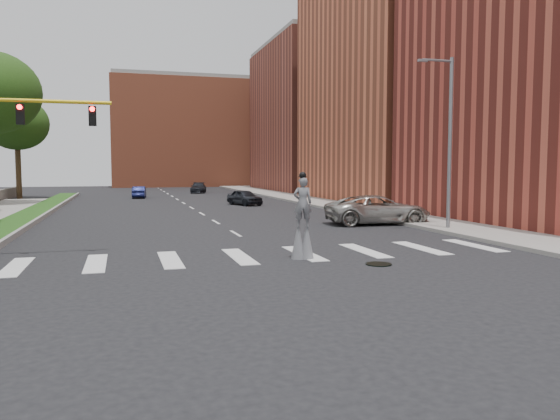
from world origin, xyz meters
name	(u,v)px	position (x,y,z in m)	size (l,w,h in m)	color
ground_plane	(280,259)	(0.00, 0.00, 0.00)	(160.00, 160.00, 0.00)	black
grass_median	(27,216)	(-11.50, 20.00, 0.12)	(2.00, 60.00, 0.25)	#1B4313
median_curb	(45,216)	(-10.45, 20.00, 0.14)	(0.20, 60.00, 0.28)	gray
sidewalk_right	(337,205)	(12.50, 25.00, 0.09)	(5.00, 90.00, 0.18)	gray
manhole	(379,264)	(3.00, -2.00, 0.02)	(0.90, 0.90, 0.04)	black
building_mid	(409,79)	(22.00, 30.00, 12.00)	(16.00, 22.00, 24.00)	#C9613F
building_far	(323,120)	(22.00, 54.00, 10.00)	(16.00, 22.00, 20.00)	#964637
building_backdrop	(189,134)	(6.00, 78.00, 9.00)	(26.00, 14.00, 18.00)	#C9613F
streetlight	(448,138)	(10.90, 6.00, 4.90)	(2.05, 0.20, 9.00)	slate
stilt_performer	(303,223)	(0.85, -0.10, 1.31)	(0.83, 0.59, 3.20)	#382716
suv_crossing	(378,210)	(9.00, 10.18, 0.85)	(2.83, 6.15, 1.71)	#ACAAA3
car_near	(244,197)	(4.86, 27.82, 0.69)	(1.62, 4.04, 1.38)	black
car_mid	(139,192)	(-3.68, 41.58, 0.62)	(1.32, 3.77, 1.24)	#161B4E
car_far	(198,188)	(3.99, 51.16, 0.67)	(1.89, 4.64, 1.35)	black
tree_5	(17,124)	(-15.83, 43.58, 7.80)	(6.44, 6.44, 10.58)	#382716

